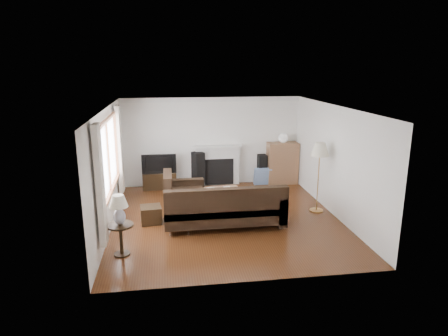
{
  "coord_description": "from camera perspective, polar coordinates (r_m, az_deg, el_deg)",
  "views": [
    {
      "loc": [
        -1.26,
        -8.37,
        3.38
      ],
      "look_at": [
        0.0,
        0.3,
        1.1
      ],
      "focal_mm": 32.0,
      "sensor_mm": 36.0,
      "label": 1
    }
  ],
  "objects": [
    {
      "name": "globe_lamp",
      "position": [
        11.55,
        8.46,
        4.24
      ],
      "size": [
        0.27,
        0.27,
        0.27
      ],
      "primitive_type": "sphere",
      "color": "white",
      "rests_on": "bookshelf"
    },
    {
      "name": "curtain_far",
      "position": [
        9.95,
        -14.69,
        2.64
      ],
      "size": [
        0.1,
        0.35,
        2.1
      ],
      "primitive_type": "cube",
      "color": "beige",
      "rests_on": "room"
    },
    {
      "name": "speaker_right",
      "position": [
        11.63,
        5.45,
        -0.18
      ],
      "size": [
        0.25,
        0.29,
        0.86
      ],
      "primitive_type": "cube",
      "rotation": [
        0.0,
        0.0,
        0.03
      ],
      "color": "black",
      "rests_on": "ground"
    },
    {
      "name": "footstool",
      "position": [
        8.95,
        -10.38,
        -6.55
      ],
      "size": [
        0.49,
        0.49,
        0.37
      ],
      "primitive_type": "cube",
      "rotation": [
        0.0,
        0.0,
        0.1
      ],
      "color": "black",
      "rests_on": "ground"
    },
    {
      "name": "coffee_table",
      "position": [
        9.96,
        -0.63,
        -4.07
      ],
      "size": [
        1.05,
        0.64,
        0.39
      ],
      "primitive_type": "cube",
      "rotation": [
        0.0,
        0.0,
        0.1
      ],
      "color": "#895D42",
      "rests_on": "ground"
    },
    {
      "name": "curtain_near",
      "position": [
        7.03,
        -17.27,
        -2.44
      ],
      "size": [
        0.1,
        0.35,
        2.1
      ],
      "primitive_type": "cube",
      "color": "beige",
      "rests_on": "room"
    },
    {
      "name": "table_lamp",
      "position": [
        7.37,
        -14.77,
        -5.84
      ],
      "size": [
        0.34,
        0.34,
        0.55
      ],
      "primitive_type": "cube",
      "color": "silver",
      "rests_on": "side_table"
    },
    {
      "name": "side_table",
      "position": [
        7.59,
        -14.49,
        -9.88
      ],
      "size": [
        0.48,
        0.48,
        0.59
      ],
      "primitive_type": "cube",
      "color": "black",
      "rests_on": "ground"
    },
    {
      "name": "floor_lamp",
      "position": [
        9.53,
        13.32,
        -1.34
      ],
      "size": [
        0.55,
        0.55,
        1.66
      ],
      "primitive_type": "cube",
      "rotation": [
        0.0,
        0.0,
        -0.36
      ],
      "color": "#BB8440",
      "rests_on": "ground"
    },
    {
      "name": "fireplace",
      "position": [
        11.45,
        -0.94,
        0.4
      ],
      "size": [
        1.4,
        0.26,
        1.15
      ],
      "primitive_type": "cube",
      "color": "white",
      "rests_on": "room"
    },
    {
      "name": "tv_stand",
      "position": [
        11.32,
        -9.16,
        -1.76
      ],
      "size": [
        0.92,
        0.42,
        0.46
      ],
      "primitive_type": "cube",
      "color": "black",
      "rests_on": "ground"
    },
    {
      "name": "speaker_left",
      "position": [
        11.29,
        -3.7,
        -0.22
      ],
      "size": [
        0.38,
        0.41,
        1.0
      ],
      "primitive_type": "cube",
      "rotation": [
        0.0,
        0.0,
        0.38
      ],
      "color": "black",
      "rests_on": "ground"
    },
    {
      "name": "window",
      "position": [
        8.46,
        -16.16,
        1.51
      ],
      "size": [
        0.12,
        2.74,
        1.54
      ],
      "primitive_type": "cube",
      "color": "brown",
      "rests_on": "room"
    },
    {
      "name": "room",
      "position": [
        8.73,
        0.28,
        0.46
      ],
      "size": [
        5.1,
        5.6,
        2.54
      ],
      "color": "#4A2510",
      "rests_on": "ground"
    },
    {
      "name": "sectional_sofa",
      "position": [
        8.57,
        0.03,
        -5.43
      ],
      "size": [
        2.76,
        2.02,
        0.89
      ],
      "primitive_type": "cube",
      "color": "black",
      "rests_on": "ground"
    },
    {
      "name": "bookshelf",
      "position": [
        11.7,
        8.32,
        0.69
      ],
      "size": [
        0.87,
        0.42,
        1.2
      ],
      "primitive_type": "cube",
      "color": "#8D6141",
      "rests_on": "ground"
    },
    {
      "name": "television",
      "position": [
        11.19,
        -9.26,
        0.71
      ],
      "size": [
        0.94,
        0.12,
        0.54
      ],
      "primitive_type": "imported",
      "color": "black",
      "rests_on": "tv_stand"
    }
  ]
}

